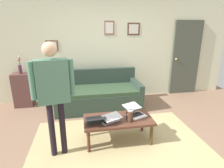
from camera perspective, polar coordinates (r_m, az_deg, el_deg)
name	(u,v)px	position (r m, az deg, el deg)	size (l,w,h in m)	color
ground_plane	(121,143)	(3.23, 2.85, -17.90)	(7.68, 7.68, 0.00)	#8B6A53
area_rug	(119,143)	(3.21, 2.25, -18.08)	(2.87, 1.89, 0.01)	tan
back_wall	(103,48)	(4.84, -2.83, 11.21)	(7.04, 0.11, 2.70)	beige
interior_door	(186,58)	(5.60, 22.05, 7.45)	(0.82, 0.09, 2.05)	#444A3E
couch	(98,95)	(4.41, -4.30, -3.44)	(1.97, 0.92, 0.88)	#2B3B32
coffee_table	(118,121)	(3.10, 1.93, -11.53)	(1.13, 0.56, 0.41)	#553023
laptop_left	(110,119)	(2.98, -0.53, -10.89)	(0.39, 0.37, 0.13)	silver
laptop_center	(135,112)	(3.21, 7.19, -8.70)	(0.40, 0.45, 0.15)	silver
laptop_right	(95,120)	(2.96, -5.33, -11.00)	(0.33, 0.39, 0.15)	#28282D
french_press	(130,116)	(2.96, 5.73, -9.82)	(0.11, 0.09, 0.23)	#4C3323
side_shelf	(23,90)	(4.92, -26.00, -1.67)	(0.42, 0.32, 0.82)	brown
flower_vase	(20,66)	(4.78, -26.87, 5.00)	(0.09, 0.09, 0.43)	#56293C
person_standing	(53,87)	(2.63, -17.94, -0.84)	(0.59, 0.26, 1.69)	black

